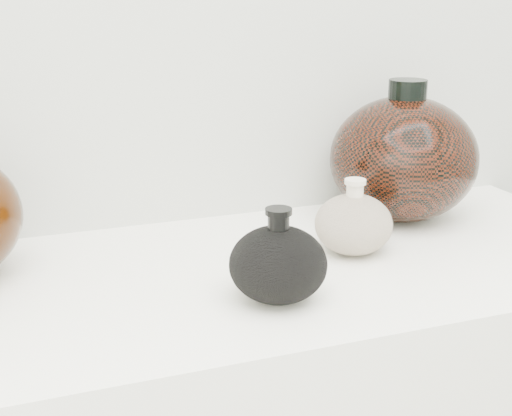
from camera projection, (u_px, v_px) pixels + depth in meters
name	position (u px, v px, depth m)	size (l,w,h in m)	color
black_gourd_vase	(278.00, 264.00, 0.92)	(0.15, 0.15, 0.13)	black
cream_gourd_vase	(354.00, 224.00, 1.08)	(0.15, 0.15, 0.12)	beige
right_round_pot	(403.00, 158.00, 1.23)	(0.33, 0.33, 0.24)	black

